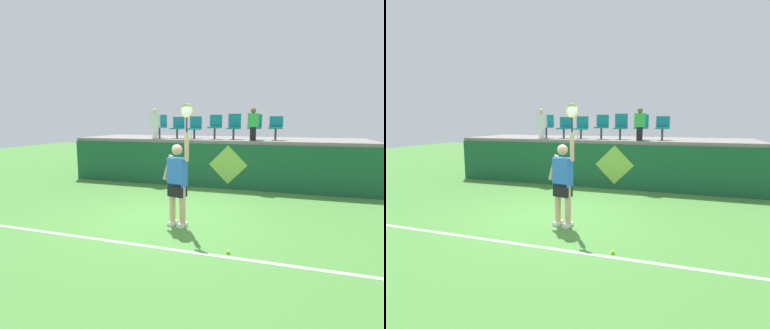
# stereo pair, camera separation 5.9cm
# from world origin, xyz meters

# --- Properties ---
(ground_plane) EXTENTS (40.00, 40.00, 0.00)m
(ground_plane) POSITION_xyz_m (0.00, 0.00, 0.00)
(ground_plane) COLOR #478438
(court_back_wall) EXTENTS (10.37, 0.20, 1.46)m
(court_back_wall) POSITION_xyz_m (0.00, 3.62, 0.73)
(court_back_wall) COLOR #195633
(court_back_wall) RESTS_ON ground_plane
(spectator_platform) EXTENTS (10.37, 2.88, 0.12)m
(spectator_platform) POSITION_xyz_m (0.00, 5.02, 1.52)
(spectator_platform) COLOR gray
(spectator_platform) RESTS_ON court_back_wall
(court_baseline_stripe) EXTENTS (9.33, 0.08, 0.01)m
(court_baseline_stripe) POSITION_xyz_m (0.00, -1.51, 0.00)
(court_baseline_stripe) COLOR white
(court_baseline_stripe) RESTS_ON ground_plane
(tennis_player) EXTENTS (0.74, 0.35, 2.56)m
(tennis_player) POSITION_xyz_m (0.40, -0.33, 0.98)
(tennis_player) COLOR white
(tennis_player) RESTS_ON ground_plane
(tennis_ball) EXTENTS (0.07, 0.07, 0.07)m
(tennis_ball) POSITION_xyz_m (1.71, -1.37, 0.03)
(tennis_ball) COLOR #D1E533
(tennis_ball) RESTS_ON ground_plane
(water_bottle) EXTENTS (0.06, 0.06, 0.27)m
(water_bottle) POSITION_xyz_m (-0.65, 3.74, 1.72)
(water_bottle) COLOR white
(water_bottle) RESTS_ON spectator_platform
(stadium_chair_0) EXTENTS (0.44, 0.42, 0.86)m
(stadium_chair_0) POSITION_xyz_m (-2.08, 4.41, 2.06)
(stadium_chair_0) COLOR #38383D
(stadium_chair_0) RESTS_ON spectator_platform
(stadium_chair_1) EXTENTS (0.44, 0.42, 0.78)m
(stadium_chair_1) POSITION_xyz_m (-1.38, 4.40, 2.01)
(stadium_chair_1) COLOR #38383D
(stadium_chair_1) RESTS_ON spectator_platform
(stadium_chair_2) EXTENTS (0.44, 0.42, 0.80)m
(stadium_chair_2) POSITION_xyz_m (-0.72, 4.41, 2.01)
(stadium_chair_2) COLOR #38383D
(stadium_chair_2) RESTS_ON spectator_platform
(stadium_chair_3) EXTENTS (0.44, 0.42, 0.85)m
(stadium_chair_3) POSITION_xyz_m (0.03, 4.41, 2.06)
(stadium_chair_3) COLOR #38383D
(stadium_chair_3) RESTS_ON spectator_platform
(stadium_chair_4) EXTENTS (0.44, 0.42, 0.88)m
(stadium_chair_4) POSITION_xyz_m (0.70, 4.41, 2.06)
(stadium_chair_4) COLOR #38383D
(stadium_chair_4) RESTS_ON spectator_platform
(stadium_chair_5) EXTENTS (0.44, 0.42, 0.86)m
(stadium_chair_5) POSITION_xyz_m (1.41, 4.41, 2.06)
(stadium_chair_5) COLOR #38383D
(stadium_chair_5) RESTS_ON spectator_platform
(stadium_chair_6) EXTENTS (0.44, 0.42, 0.79)m
(stadium_chair_6) POSITION_xyz_m (2.10, 4.40, 2.04)
(stadium_chair_6) COLOR #38383D
(stadium_chair_6) RESTS_ON spectator_platform
(spectator_0) EXTENTS (0.34, 0.20, 1.06)m
(spectator_0) POSITION_xyz_m (1.41, 3.94, 2.13)
(spectator_0) COLOR black
(spectator_0) RESTS_ON spectator_platform
(spectator_1) EXTENTS (0.34, 0.20, 1.07)m
(spectator_1) POSITION_xyz_m (-2.08, 3.93, 2.14)
(spectator_1) COLOR white
(spectator_1) RESTS_ON spectator_platform
(wall_signage_mount) EXTENTS (1.27, 0.01, 1.44)m
(wall_signage_mount) POSITION_xyz_m (0.69, 3.52, 0.00)
(wall_signage_mount) COLOR #195633
(wall_signage_mount) RESTS_ON ground_plane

